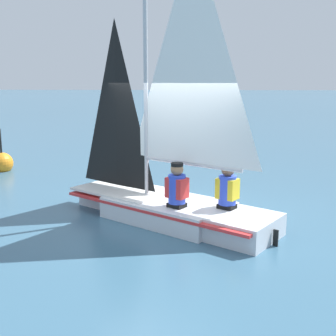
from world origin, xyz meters
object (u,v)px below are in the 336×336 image
buoy_marker (2,163)px  sailor_crew (227,195)px  sailboat_main (168,180)px  sailor_helm (177,193)px

buoy_marker → sailor_crew: bearing=54.3°
sailboat_main → buoy_marker: (-4.01, -5.14, -0.53)m
sailboat_main → buoy_marker: size_ratio=3.81×
sailor_crew → buoy_marker: (-4.46, -6.19, -0.40)m
sailor_crew → sailboat_main: bearing=9.9°
sailboat_main → sailor_crew: (0.45, 1.05, -0.13)m
sailboat_main → sailor_crew: bearing=-170.1°
sailor_helm → buoy_marker: (-4.46, -5.33, -0.41)m
sailor_helm → sailor_crew: sailor_helm is taller
sailor_helm → buoy_marker: 6.96m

